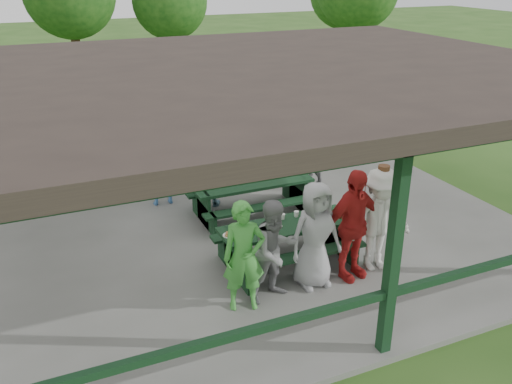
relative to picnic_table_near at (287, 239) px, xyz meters
name	(u,v)px	position (x,y,z in m)	size (l,w,h in m)	color
ground	(267,236)	(0.17, 1.20, -0.57)	(90.00, 90.00, 0.00)	#294E18
concrete_slab	(267,234)	(0.17, 1.20, -0.52)	(10.00, 8.00, 0.10)	slate
pavilion_structure	(268,74)	(0.17, 1.20, 2.60)	(10.60, 8.60, 3.24)	black
picnic_table_near	(287,239)	(0.00, 0.00, 0.00)	(2.36, 1.39, 0.75)	black
picnic_table_far	(253,194)	(0.21, 2.00, 0.00)	(2.47, 1.39, 0.75)	black
table_setting	(296,220)	(0.17, 0.02, 0.31)	(2.33, 0.45, 0.10)	white
contestant_green	(244,257)	(-1.18, -0.92, 0.40)	(0.64, 0.42, 1.74)	green
contestant_grey_left	(275,251)	(-0.65, -0.87, 0.36)	(0.80, 0.62, 1.65)	gray
contestant_grey_mid	(315,235)	(0.10, -0.78, 0.42)	(0.87, 0.57, 1.78)	#99999C
contestant_red	(353,225)	(0.76, -0.82, 0.48)	(1.12, 0.46, 1.90)	#AD1E1D
contestant_white_fedora	(379,220)	(1.32, -0.76, 0.45)	(1.22, 0.75, 1.88)	beige
spectator_lblue	(206,173)	(-0.49, 2.88, 0.28)	(1.38, 0.44, 1.49)	#87B7D0
spectator_blue	(160,166)	(-1.37, 3.33, 0.39)	(0.63, 0.41, 1.72)	#3C699E
spectator_grey	(308,154)	(1.96, 2.86, 0.37)	(0.81, 0.63, 1.67)	gray
pickup_truck	(185,102)	(1.01, 9.52, 0.16)	(2.41, 5.23, 1.45)	silver
farm_trailer	(15,131)	(-4.16, 8.71, 0.03)	(3.48, 1.76, 1.21)	navy
tree_mid	(170,2)	(2.57, 16.45, 2.80)	(3.19, 3.19, 4.98)	#372516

